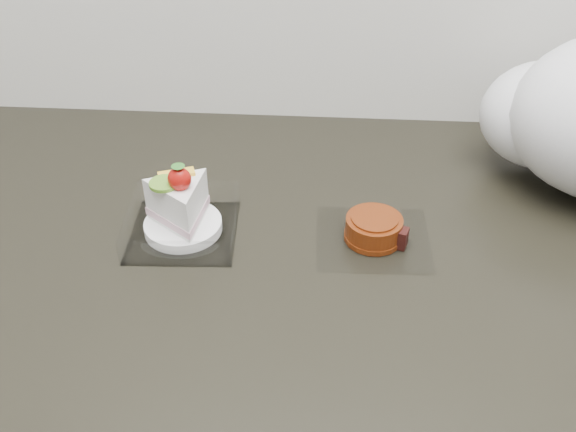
# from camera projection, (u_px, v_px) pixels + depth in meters

# --- Properties ---
(cake_tray) EXTENTS (0.14, 0.14, 0.10)m
(cake_tray) POSITION_uv_depth(u_px,v_px,m) (182.00, 215.00, 0.79)
(cake_tray) COLOR white
(cake_tray) RESTS_ON counter
(mooncake_wrap) EXTENTS (0.14, 0.13, 0.03)m
(mooncake_wrap) POSITION_uv_depth(u_px,v_px,m) (374.00, 231.00, 0.79)
(mooncake_wrap) COLOR white
(mooncake_wrap) RESTS_ON counter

